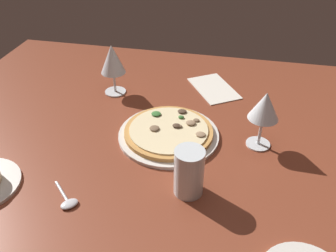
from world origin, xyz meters
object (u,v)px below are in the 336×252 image
wine_glass_near (112,60)px  spoon (67,201)px  wine_glass_far (265,107)px  pizza_main (169,133)px  water_glass (189,174)px  paper_menu (214,88)px

wine_glass_near → spoon: wine_glass_near is taller
spoon → wine_glass_far: bearing=-143.8°
pizza_main → water_glass: (-8.77, 19.79, 4.08)cm
paper_menu → spoon: spoon is taller
pizza_main → wine_glass_near: size_ratio=1.67×
wine_glass_far → spoon: size_ratio=1.86×
wine_glass_far → paper_menu: bearing=-61.6°
wine_glass_far → wine_glass_near: wine_glass_near is taller
wine_glass_near → paper_menu: wine_glass_near is taller
pizza_main → paper_menu: 31.05cm
pizza_main → wine_glass_far: (-24.59, -1.66, 10.75)cm
wine_glass_near → pizza_main: bearing=138.1°
spoon → wine_glass_near: bearing=-83.7°
wine_glass_far → water_glass: 27.48cm
water_glass → spoon: water_glass is taller
water_glass → spoon: 27.98cm
wine_glass_far → pizza_main: bearing=3.9°
pizza_main → spoon: pizza_main is taller
wine_glass_near → spoon: size_ratio=1.93×
wine_glass_near → water_glass: 51.34cm
wine_glass_near → paper_menu: 35.43cm
wine_glass_far → paper_menu: wine_glass_far is taller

